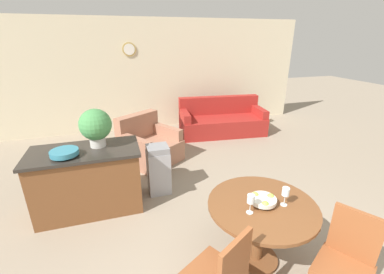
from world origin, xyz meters
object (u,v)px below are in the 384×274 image
at_px(wine_glass_right, 286,192).
at_px(armchair, 149,146).
at_px(dining_table, 261,217).
at_px(dining_chair_near_right, 347,258).
at_px(kitchen_island, 89,180).
at_px(teal_bowl, 64,153).
at_px(wine_glass_left, 251,200).
at_px(trash_bin, 159,169).
at_px(dining_chair_near_left, 221,274).
at_px(fruit_bowl, 263,200).
at_px(couch, 222,121).
at_px(potted_plant, 96,126).

distance_m(wine_glass_right, armchair, 3.06).
distance_m(dining_table, dining_chair_near_right, 0.78).
xyz_separation_m(kitchen_island, teal_bowl, (-0.20, -0.14, 0.50)).
height_order(dining_chair_near_right, armchair, dining_chair_near_right).
relative_size(dining_chair_near_right, wine_glass_left, 4.74).
xyz_separation_m(wine_glass_right, teal_bowl, (-2.13, 1.42, 0.08)).
height_order(dining_table, wine_glass_left, wine_glass_left).
height_order(wine_glass_right, teal_bowl, teal_bowl).
bearing_deg(trash_bin, wine_glass_right, -60.97).
height_order(wine_glass_left, armchair, wine_glass_left).
distance_m(dining_chair_near_right, teal_bowl, 3.13).
height_order(wine_glass_left, teal_bowl, teal_bowl).
distance_m(dining_table, dining_chair_near_left, 0.78).
xyz_separation_m(trash_bin, armchair, (0.01, 1.15, -0.08)).
bearing_deg(fruit_bowl, dining_table, -163.80).
bearing_deg(dining_table, armchair, 104.93).
relative_size(dining_chair_near_right, fruit_bowl, 3.55).
xyz_separation_m(dining_table, couch, (1.21, 3.78, -0.27)).
bearing_deg(armchair, fruit_bowl, -108.50).
distance_m(couch, armchair, 2.20).
bearing_deg(dining_chair_near_right, armchair, -10.95).
xyz_separation_m(fruit_bowl, teal_bowl, (-1.94, 1.35, 0.18)).
bearing_deg(trash_bin, armchair, 89.27).
relative_size(dining_chair_near_left, armchair, 0.72).
bearing_deg(dining_table, wine_glass_right, -21.27).
bearing_deg(dining_chair_near_left, trash_bin, 63.26).
height_order(teal_bowl, armchair, teal_bowl).
bearing_deg(kitchen_island, dining_chair_near_right, -43.99).
distance_m(dining_chair_near_left, potted_plant, 2.33).
height_order(fruit_bowl, wine_glass_left, wine_glass_left).
xyz_separation_m(dining_chair_near_left, kitchen_island, (-1.11, 1.94, -0.06)).
xyz_separation_m(wine_glass_left, wine_glass_right, (0.38, 0.01, 0.00)).
height_order(potted_plant, couch, potted_plant).
distance_m(dining_chair_near_left, kitchen_island, 2.24).
height_order(fruit_bowl, armchair, armchair).
bearing_deg(couch, dining_chair_near_right, -93.55).
relative_size(wine_glass_right, couch, 0.09).
height_order(dining_chair_near_left, dining_chair_near_right, same).
relative_size(fruit_bowl, kitchen_island, 0.19).
bearing_deg(armchair, dining_chair_near_right, -104.15).
xyz_separation_m(teal_bowl, armchair, (1.19, 1.44, -0.66)).
relative_size(kitchen_island, potted_plant, 2.74).
height_order(dining_table, trash_bin, trash_bin).
distance_m(dining_table, fruit_bowl, 0.21).
bearing_deg(fruit_bowl, teal_bowl, 145.22).
distance_m(dining_chair_near_right, fruit_bowl, 0.82).
bearing_deg(wine_glass_left, dining_chair_near_right, -40.46).
bearing_deg(wine_glass_left, couch, 70.05).
xyz_separation_m(wine_glass_right, kitchen_island, (-1.93, 1.56, -0.42)).
height_order(dining_table, couch, couch).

